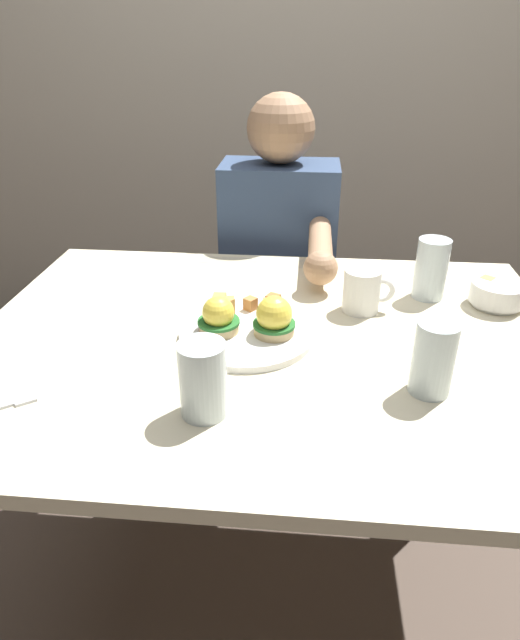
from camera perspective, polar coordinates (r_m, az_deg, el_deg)
ground_plane at (r=1.60m, az=0.71°, el=-25.56°), size 6.00×6.00×0.00m
back_wall at (r=2.45m, az=4.18°, el=28.28°), size 4.80×0.10×2.60m
dining_table at (r=1.15m, az=0.89°, el=-6.48°), size 1.20×0.90×0.74m
eggs_benedict_plate at (r=1.09m, az=-1.26°, el=-0.40°), size 0.27×0.27×0.09m
fruit_bowl at (r=1.32m, az=23.50°, el=2.55°), size 0.12×0.12×0.06m
coffee_mug at (r=1.20m, az=10.66°, el=3.18°), size 0.11×0.08×0.09m
water_glass_near at (r=0.96m, az=17.56°, el=-4.27°), size 0.07×0.07×0.13m
water_glass_far at (r=1.30m, az=17.36°, el=4.82°), size 0.07×0.07×0.14m
water_glass_extra at (r=0.87m, az=-5.93°, el=-6.63°), size 0.08×0.08×0.13m
diner_person at (r=1.67m, az=2.00°, el=5.70°), size 0.34×0.54×1.14m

